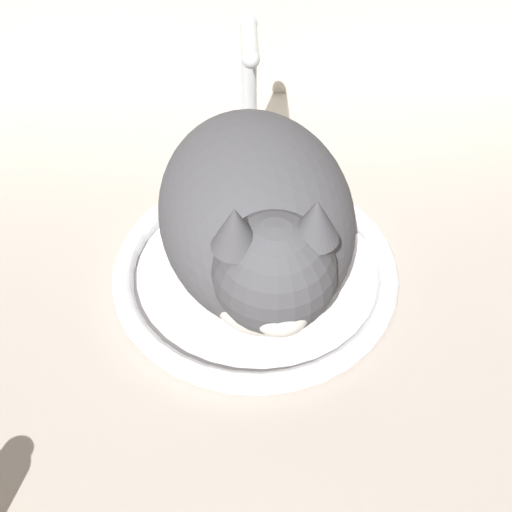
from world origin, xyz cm
name	(u,v)px	position (x,y,z in cm)	size (l,w,h in cm)	color
countertop	(256,284)	(0.00, 0.00, 1.50)	(113.56, 77.60, 3.00)	#ADA399
backsplash_wall	(245,4)	(0.00, 40.00, 17.20)	(113.56, 2.40, 34.41)	silver
sink_basin	(256,273)	(0.03, -0.48, 4.06)	(33.28, 33.28, 2.42)	white
faucet	(250,114)	(0.03, 20.90, 11.42)	(17.55, 11.03, 21.55)	silver
cat	(259,224)	(0.23, -2.53, 14.01)	(23.36, 40.25, 19.95)	#4C4C51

